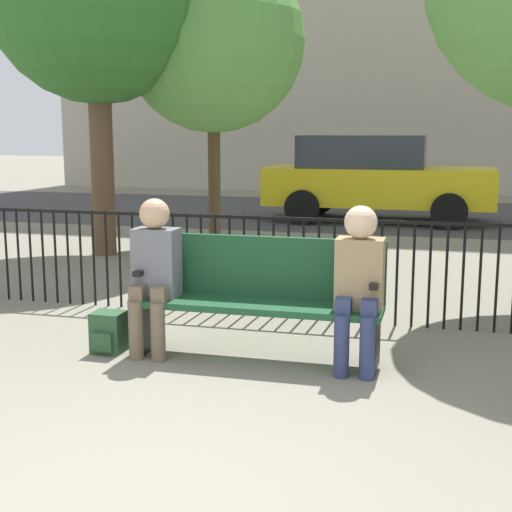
{
  "coord_description": "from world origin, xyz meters",
  "views": [
    {
      "loc": [
        1.33,
        -2.78,
        1.72
      ],
      "look_at": [
        0.0,
        2.25,
        0.8
      ],
      "focal_mm": 50.0,
      "sensor_mm": 36.0,
      "label": 1
    }
  ],
  "objects": [
    {
      "name": "ground_plane",
      "position": [
        0.0,
        0.0,
        0.0
      ],
      "size": [
        80.0,
        80.0,
        0.0
      ],
      "primitive_type": "plane",
      "color": "gray"
    },
    {
      "name": "backpack",
      "position": [
        -1.17,
        2.13,
        0.16
      ],
      "size": [
        0.24,
        0.25,
        0.32
      ],
      "color": "#284C2D",
      "rests_on": "ground"
    },
    {
      "name": "street_surface",
      "position": [
        0.0,
        12.0,
        0.0
      ],
      "size": [
        24.0,
        6.0,
        0.01
      ],
      "color": "#3D3D3F",
      "rests_on": "ground"
    },
    {
      "name": "fence_railing",
      "position": [
        -0.02,
        3.48,
        0.56
      ],
      "size": [
        9.01,
        0.03,
        0.95
      ],
      "color": "black",
      "rests_on": "ground"
    },
    {
      "name": "parked_car_0",
      "position": [
        0.04,
        10.87,
        0.84
      ],
      "size": [
        4.2,
        1.94,
        1.62
      ],
      "color": "yellow",
      "rests_on": "ground"
    },
    {
      "name": "tree_0",
      "position": [
        -1.94,
        7.21,
        2.98
      ],
      "size": [
        2.62,
        2.62,
        4.29
      ],
      "color": "#4C3823",
      "rests_on": "ground"
    },
    {
      "name": "park_bench",
      "position": [
        0.0,
        2.33,
        0.5
      ],
      "size": [
        1.89,
        0.45,
        0.92
      ],
      "color": "#194728",
      "rests_on": "ground"
    },
    {
      "name": "seated_person_1",
      "position": [
        0.77,
        2.2,
        0.69
      ],
      "size": [
        0.34,
        0.39,
        1.2
      ],
      "color": "navy",
      "rests_on": "ground"
    },
    {
      "name": "seated_person_0",
      "position": [
        -0.79,
        2.2,
        0.69
      ],
      "size": [
        0.34,
        0.39,
        1.21
      ],
      "color": "brown",
      "rests_on": "ground"
    }
  ]
}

